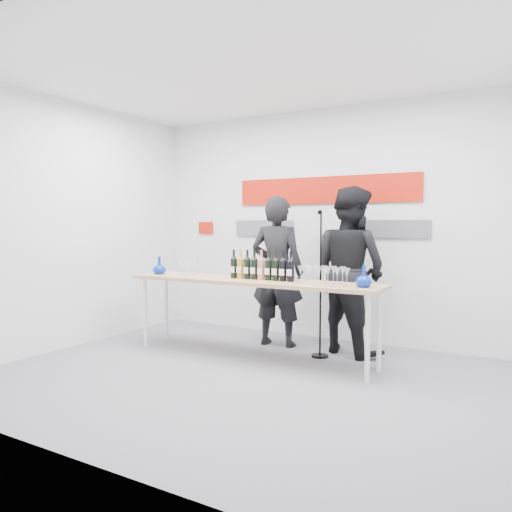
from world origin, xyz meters
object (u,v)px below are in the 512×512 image
Objects in this scene: presenter_left at (277,271)px; presenter_right at (350,270)px; tasting_table at (251,285)px; mic_stand at (320,313)px.

presenter_left is 0.90m from presenter_right.
presenter_right is at bearing -177.87° from presenter_left.
presenter_left is at bearing 92.76° from tasting_table.
tasting_table is 1.61× the size of presenter_left.
tasting_table is 0.70m from presenter_left.
mic_stand is at bearing 83.22° from presenter_right.
tasting_table is at bearing 86.87° from presenter_left.
mic_stand is at bearing 153.78° from presenter_left.
tasting_table is at bearing -148.26° from mic_stand.
presenter_right is at bearing 43.50° from tasting_table.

